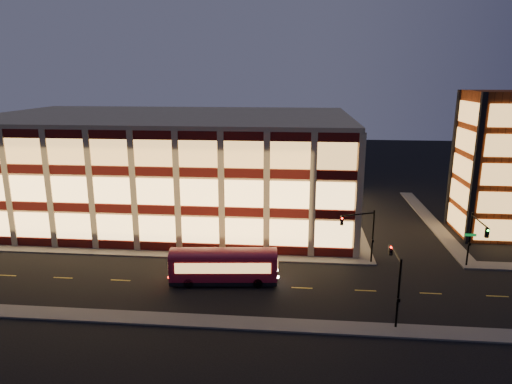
# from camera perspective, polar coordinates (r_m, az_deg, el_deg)

# --- Properties ---
(ground) EXTENTS (200.00, 200.00, 0.00)m
(ground) POSITION_cam_1_polar(r_m,az_deg,el_deg) (52.66, -12.12, -8.04)
(ground) COLOR black
(ground) RESTS_ON ground
(sidewalk_office_south) EXTENTS (54.00, 2.00, 0.15)m
(sidewalk_office_south) POSITION_cam_1_polar(r_m,az_deg,el_deg) (54.45, -14.85, -7.36)
(sidewalk_office_south) COLOR #514F4C
(sidewalk_office_south) RESTS_ON ground
(sidewalk_office_east) EXTENTS (2.00, 30.00, 0.15)m
(sidewalk_office_east) POSITION_cam_1_polar(r_m,az_deg,el_deg) (66.75, 11.73, -3.11)
(sidewalk_office_east) COLOR #514F4C
(sidewalk_office_east) RESTS_ON ground
(sidewalk_tower_west) EXTENTS (2.00, 30.00, 0.15)m
(sidewalk_tower_west) POSITION_cam_1_polar(r_m,az_deg,el_deg) (68.87, 20.87, -3.23)
(sidewalk_tower_west) COLOR #514F4C
(sidewalk_tower_west) RESTS_ON ground
(sidewalk_near) EXTENTS (100.00, 2.00, 0.15)m
(sidewalk_near) POSITION_cam_1_polar(r_m,az_deg,el_deg) (41.65, -17.58, -14.62)
(sidewalk_near) COLOR #514F4C
(sidewalk_near) RESTS_ON ground
(office_building) EXTENTS (50.45, 30.45, 14.50)m
(office_building) POSITION_cam_1_polar(r_m,az_deg,el_deg) (67.00, -10.56, 3.35)
(office_building) COLOR tan
(office_building) RESTS_ON ground
(stair_tower) EXTENTS (8.60, 8.60, 18.00)m
(stair_tower) POSITION_cam_1_polar(r_m,az_deg,el_deg) (64.15, 27.88, 3.01)
(stair_tower) COLOR #8C3814
(stair_tower) RESTS_ON ground
(traffic_signal_far) EXTENTS (3.79, 1.87, 6.00)m
(traffic_signal_far) POSITION_cam_1_polar(r_m,az_deg,el_deg) (49.59, 13.07, -4.44)
(traffic_signal_far) COLOR black
(traffic_signal_far) RESTS_ON ground
(traffic_signal_right) EXTENTS (1.20, 4.37, 6.00)m
(traffic_signal_right) POSITION_cam_1_polar(r_m,az_deg,el_deg) (51.59, 25.76, -4.81)
(traffic_signal_right) COLOR black
(traffic_signal_right) RESTS_ON ground
(traffic_signal_near) EXTENTS (0.32, 4.45, 6.00)m
(traffic_signal_near) POSITION_cam_1_polar(r_m,az_deg,el_deg) (39.45, 17.06, -9.70)
(traffic_signal_near) COLOR black
(traffic_signal_near) RESTS_ON ground
(trolley_bus) EXTENTS (10.58, 3.58, 3.52)m
(trolley_bus) POSITION_cam_1_polar(r_m,az_deg,el_deg) (45.11, -4.06, -8.97)
(trolley_bus) COLOR maroon
(trolley_bus) RESTS_ON ground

